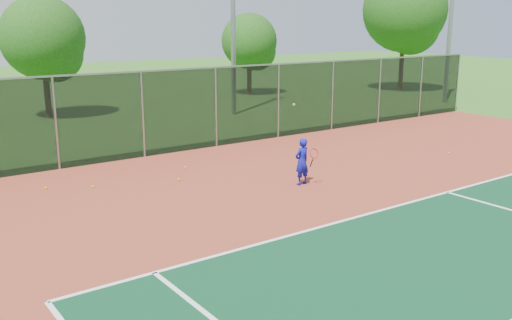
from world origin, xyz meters
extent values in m
plane|color=#2B631C|center=(0.00, 0.00, 0.00)|extent=(120.00, 120.00, 0.00)
cube|color=#993C27|center=(0.00, 2.00, 0.01)|extent=(30.00, 20.00, 0.02)
cube|color=white|center=(2.00, 3.00, 0.03)|extent=(22.00, 0.10, 0.00)
cube|color=black|center=(0.00, 12.00, 1.52)|extent=(30.00, 0.04, 3.00)
cube|color=gray|center=(0.00, 12.00, 3.02)|extent=(30.00, 0.06, 0.06)
imported|color=#1115A3|center=(-0.78, 6.03, 0.71)|extent=(0.54, 0.38, 1.38)
cylinder|color=black|center=(-0.63, 5.78, 0.70)|extent=(0.03, 0.15, 0.27)
torus|color=#A51414|center=(-0.63, 5.68, 1.00)|extent=(0.30, 0.13, 0.29)
sphere|color=#B5D118|center=(-1.03, 6.13, 2.40)|extent=(0.07, 0.07, 0.07)
sphere|color=#B5D118|center=(-3.52, 8.49, 0.06)|extent=(0.07, 0.07, 0.07)
sphere|color=#B5D118|center=(-5.89, 9.26, 0.06)|extent=(0.07, 0.07, 0.07)
sphere|color=#B5D118|center=(-7.03, 9.92, 0.06)|extent=(0.07, 0.07, 0.07)
sphere|color=#B5D118|center=(6.13, 5.94, 0.06)|extent=(0.07, 0.07, 0.07)
sphere|color=#B5D118|center=(-2.62, 9.70, 0.06)|extent=(0.07, 0.07, 0.07)
cylinder|color=gray|center=(17.58, 14.59, 5.85)|extent=(0.24, 0.24, 11.71)
cylinder|color=#352113|center=(-3.23, 22.58, 1.14)|extent=(0.30, 0.30, 2.28)
sphere|color=#194512|center=(-3.23, 22.58, 3.92)|extent=(4.05, 4.05, 4.05)
sphere|color=#194512|center=(-2.83, 22.28, 3.16)|extent=(2.78, 2.78, 2.78)
cylinder|color=#352113|center=(10.26, 24.39, 1.00)|extent=(0.30, 0.30, 2.01)
sphere|color=#194512|center=(10.26, 24.39, 3.46)|extent=(3.57, 3.57, 3.57)
sphere|color=#194512|center=(10.66, 24.09, 2.79)|extent=(2.46, 2.46, 2.46)
cylinder|color=#352113|center=(19.89, 19.94, 1.58)|extent=(0.30, 0.30, 3.16)
sphere|color=#194512|center=(19.89, 19.94, 5.44)|extent=(5.61, 5.61, 5.61)
sphere|color=#194512|center=(20.29, 19.64, 4.39)|extent=(3.86, 3.86, 3.86)
camera|label=1|loc=(-11.29, -6.28, 4.68)|focal=40.00mm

